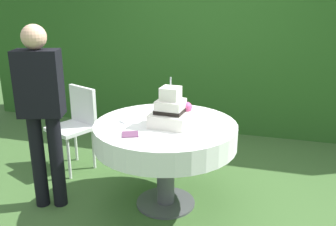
{
  "coord_description": "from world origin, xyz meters",
  "views": [
    {
      "loc": [
        0.82,
        -2.79,
        1.8
      ],
      "look_at": [
        0.03,
        -0.01,
        0.87
      ],
      "focal_mm": 38.8,
      "sensor_mm": 36.0,
      "label": 1
    }
  ],
  "objects_px": {
    "napkin_stack": "(130,134)",
    "standing_person": "(42,106)",
    "wedding_cake": "(171,112)",
    "cake_table": "(166,136)",
    "serving_plate_far": "(160,109)",
    "garden_chair": "(76,120)",
    "serving_plate_near": "(128,121)"
  },
  "relations": [
    {
      "from": "napkin_stack",
      "to": "standing_person",
      "type": "xyz_separation_m",
      "value": [
        -0.8,
        0.03,
        0.15
      ]
    },
    {
      "from": "wedding_cake",
      "to": "garden_chair",
      "type": "distance_m",
      "value": 1.33
    },
    {
      "from": "wedding_cake",
      "to": "cake_table",
      "type": "bearing_deg",
      "value": 158.21
    },
    {
      "from": "napkin_stack",
      "to": "garden_chair",
      "type": "relative_size",
      "value": 0.14
    },
    {
      "from": "serving_plate_near",
      "to": "standing_person",
      "type": "relative_size",
      "value": 0.09
    },
    {
      "from": "napkin_stack",
      "to": "standing_person",
      "type": "bearing_deg",
      "value": 177.65
    },
    {
      "from": "cake_table",
      "to": "garden_chair",
      "type": "bearing_deg",
      "value": 157.52
    },
    {
      "from": "standing_person",
      "to": "cake_table",
      "type": "bearing_deg",
      "value": 16.72
    },
    {
      "from": "cake_table",
      "to": "napkin_stack",
      "type": "bearing_deg",
      "value": -119.99
    },
    {
      "from": "serving_plate_far",
      "to": "standing_person",
      "type": "xyz_separation_m",
      "value": [
        -0.82,
        -0.67,
        0.15
      ]
    },
    {
      "from": "cake_table",
      "to": "serving_plate_near",
      "type": "xyz_separation_m",
      "value": [
        -0.33,
        -0.03,
        0.12
      ]
    },
    {
      "from": "serving_plate_near",
      "to": "garden_chair",
      "type": "bearing_deg",
      "value": 148.06
    },
    {
      "from": "cake_table",
      "to": "napkin_stack",
      "type": "relative_size",
      "value": 9.56
    },
    {
      "from": "cake_table",
      "to": "wedding_cake",
      "type": "bearing_deg",
      "value": -21.79
    },
    {
      "from": "serving_plate_far",
      "to": "garden_chair",
      "type": "bearing_deg",
      "value": 174.11
    },
    {
      "from": "serving_plate_near",
      "to": "napkin_stack",
      "type": "bearing_deg",
      "value": -65.21
    },
    {
      "from": "cake_table",
      "to": "standing_person",
      "type": "xyz_separation_m",
      "value": [
        -0.99,
        -0.3,
        0.27
      ]
    },
    {
      "from": "cake_table",
      "to": "garden_chair",
      "type": "distance_m",
      "value": 1.23
    },
    {
      "from": "cake_table",
      "to": "serving_plate_far",
      "type": "bearing_deg",
      "value": 114.43
    },
    {
      "from": "wedding_cake",
      "to": "standing_person",
      "type": "relative_size",
      "value": 0.26
    },
    {
      "from": "wedding_cake",
      "to": "napkin_stack",
      "type": "bearing_deg",
      "value": -128.64
    },
    {
      "from": "serving_plate_near",
      "to": "napkin_stack",
      "type": "xyz_separation_m",
      "value": [
        0.14,
        -0.3,
        -0.0
      ]
    },
    {
      "from": "serving_plate_near",
      "to": "serving_plate_far",
      "type": "bearing_deg",
      "value": 68.32
    },
    {
      "from": "garden_chair",
      "to": "wedding_cake",
      "type": "bearing_deg",
      "value": -22.45
    },
    {
      "from": "garden_chair",
      "to": "standing_person",
      "type": "bearing_deg",
      "value": -79.43
    },
    {
      "from": "wedding_cake",
      "to": "serving_plate_near",
      "type": "bearing_deg",
      "value": -178.37
    },
    {
      "from": "garden_chair",
      "to": "standing_person",
      "type": "height_order",
      "value": "standing_person"
    },
    {
      "from": "wedding_cake",
      "to": "serving_plate_near",
      "type": "xyz_separation_m",
      "value": [
        -0.38,
        -0.01,
        -0.11
      ]
    },
    {
      "from": "cake_table",
      "to": "wedding_cake",
      "type": "xyz_separation_m",
      "value": [
        0.06,
        -0.02,
        0.23
      ]
    },
    {
      "from": "napkin_stack",
      "to": "cake_table",
      "type": "bearing_deg",
      "value": 60.01
    },
    {
      "from": "serving_plate_near",
      "to": "serving_plate_far",
      "type": "distance_m",
      "value": 0.43
    },
    {
      "from": "wedding_cake",
      "to": "napkin_stack",
      "type": "relative_size",
      "value": 3.21
    }
  ]
}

